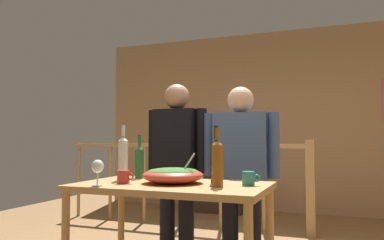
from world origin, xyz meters
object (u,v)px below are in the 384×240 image
object	(u,v)px
serving_table	(172,198)
wine_bottle_dark	(216,160)
wine_bottle_amber	(217,162)
person_standing_left	(177,160)
mug_teal	(249,178)
tv_console	(215,195)
wine_bottle_clear	(123,157)
wine_bottle_green	(139,161)
person_standing_right	(241,165)
wine_glass	(98,168)
salad_bowl	(173,174)
stair_railing	(217,173)
flat_screen_tv	(214,165)
mug_red	(124,177)

from	to	relation	value
serving_table	wine_bottle_dark	world-z (taller)	wine_bottle_dark
wine_bottle_amber	person_standing_left	size ratio (longest dim) A/B	0.23
mug_teal	tv_console	bearing A→B (deg)	111.27
wine_bottle_clear	serving_table	bearing A→B (deg)	-10.01
wine_bottle_clear	person_standing_left	bearing A→B (deg)	78.55
wine_bottle_clear	mug_teal	xyz separation A→B (m)	(0.90, -0.00, -0.12)
wine_bottle_green	person_standing_right	xyz separation A→B (m)	(0.64, 0.50, -0.04)
wine_bottle_amber	wine_bottle_green	bearing A→B (deg)	157.79
serving_table	wine_bottle_green	size ratio (longest dim) A/B	3.86
wine_glass	person_standing_right	bearing A→B (deg)	57.43
wine_bottle_green	wine_bottle_clear	world-z (taller)	wine_bottle_clear
person_standing_left	salad_bowl	bearing A→B (deg)	115.89
serving_table	mug_teal	distance (m)	0.51
wine_glass	mug_teal	distance (m)	0.93
wine_bottle_clear	person_standing_right	size ratio (longest dim) A/B	0.26
serving_table	wine_bottle_dark	bearing A→B (deg)	16.79
stair_railing	wine_bottle_green	bearing A→B (deg)	-88.57
wine_glass	person_standing_left	bearing A→B (deg)	85.01
stair_railing	person_standing_right	world-z (taller)	person_standing_right
stair_railing	person_standing_left	distance (m)	1.59
salad_bowl	person_standing_right	size ratio (longest dim) A/B	0.26
wine_bottle_dark	mug_teal	xyz separation A→B (m)	(0.21, -0.01, -0.11)
tv_console	mug_teal	world-z (taller)	mug_teal
wine_bottle_clear	wine_bottle_amber	bearing A→B (deg)	-10.10
wine_bottle_green	wine_bottle_clear	xyz separation A→B (m)	(-0.05, -0.15, 0.03)
serving_table	person_standing_left	size ratio (longest dim) A/B	0.78
flat_screen_tv	serving_table	world-z (taller)	flat_screen_tv
flat_screen_tv	salad_bowl	xyz separation A→B (m)	(0.78, -3.27, 0.16)
serving_table	wine_glass	distance (m)	0.51
stair_railing	wine_bottle_green	xyz separation A→B (m)	(0.05, -2.07, 0.26)
person_standing_right	salad_bowl	bearing A→B (deg)	63.97
wine_bottle_green	mug_teal	xyz separation A→B (m)	(0.85, -0.15, -0.08)
wine_bottle_green	person_standing_left	distance (m)	0.51
wine_bottle_green	mug_teal	bearing A→B (deg)	-10.10
salad_bowl	wine_bottle_clear	xyz separation A→B (m)	(-0.41, 0.05, 0.10)
salad_bowl	mug_teal	bearing A→B (deg)	5.85
wine_bottle_amber	person_standing_left	world-z (taller)	person_standing_left
stair_railing	person_standing_left	bearing A→B (deg)	-85.07
stair_railing	serving_table	world-z (taller)	stair_railing
salad_bowl	person_standing_left	world-z (taller)	person_standing_left
tv_console	salad_bowl	size ratio (longest dim) A/B	2.25
wine_bottle_amber	person_standing_right	distance (m)	0.78
wine_bottle_clear	mug_teal	size ratio (longest dim) A/B	3.40
wine_bottle_clear	person_standing_right	world-z (taller)	person_standing_right
wine_bottle_amber	stair_railing	bearing A→B (deg)	107.51
flat_screen_tv	wine_bottle_green	bearing A→B (deg)	-82.29
salad_bowl	mug_red	bearing A→B (deg)	-155.37
wine_bottle_dark	mug_red	size ratio (longest dim) A/B	3.22
person_standing_right	wine_bottle_dark	bearing A→B (deg)	85.36
wine_bottle_amber	mug_teal	bearing A→B (deg)	38.76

